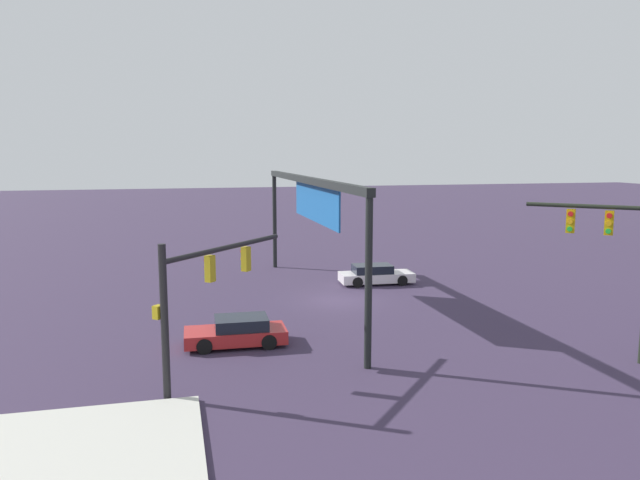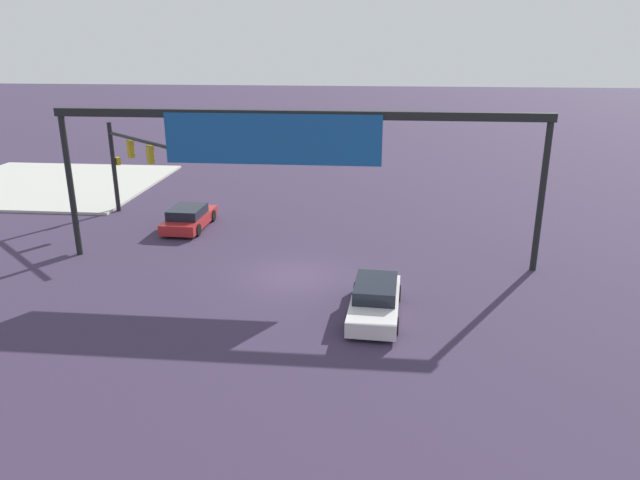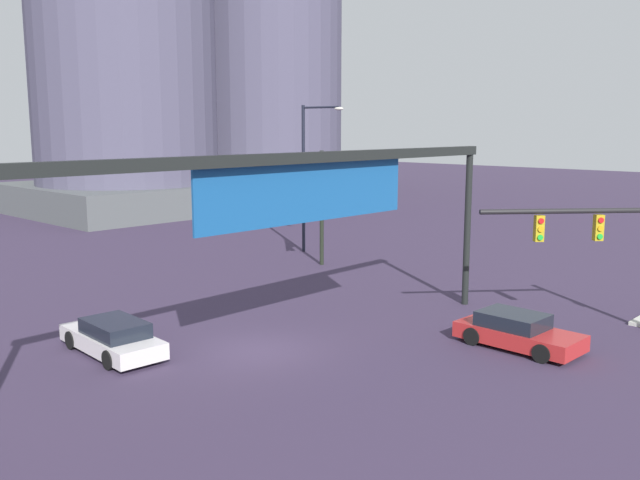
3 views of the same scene
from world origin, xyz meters
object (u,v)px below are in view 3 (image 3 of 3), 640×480
streetlamp_curved_arm (308,168)px  sedan_car_waiting_far (113,338)px  traffic_signal_near_corner (613,239)px  sedan_car_approaching (517,332)px  traffic_signal_opposite_side (323,188)px

streetlamp_curved_arm → sedan_car_waiting_far: 20.80m
traffic_signal_near_corner → streetlamp_curved_arm: bearing=-61.0°
sedan_car_waiting_far → sedan_car_approaching: bearing=-130.4°
streetlamp_curved_arm → sedan_car_approaching: streetlamp_curved_arm is taller
sedan_car_waiting_far → streetlamp_curved_arm: bearing=-61.3°
sedan_car_approaching → traffic_signal_opposite_side: bearing=161.5°
traffic_signal_near_corner → sedan_car_waiting_far: traffic_signal_near_corner is taller
traffic_signal_opposite_side → streetlamp_curved_arm: size_ratio=0.71×
traffic_signal_opposite_side → streetlamp_curved_arm: streetlamp_curved_arm is taller
traffic_signal_near_corner → sedan_car_approaching: bearing=18.3°
sedan_car_waiting_far → traffic_signal_opposite_side: bearing=-70.1°
traffic_signal_near_corner → sedan_car_approaching: 5.11m
sedan_car_approaching → sedan_car_waiting_far: size_ratio=0.93×
traffic_signal_near_corner → sedan_car_approaching: traffic_signal_near_corner is taller
traffic_signal_near_corner → streetlamp_curved_arm: (4.47, 19.96, 1.63)m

